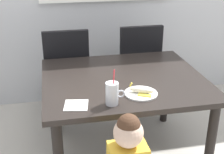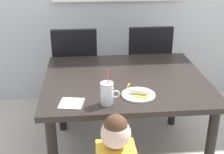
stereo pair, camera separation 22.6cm
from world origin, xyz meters
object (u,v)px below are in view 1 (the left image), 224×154
object	(u,v)px
milk_cup	(112,95)
peeled_banana	(142,91)
dining_table	(123,88)
dining_chair_left	(67,69)
dining_chair_right	(137,63)
snack_plate	(141,93)
paper_napkin	(76,105)

from	to	relation	value
milk_cup	peeled_banana	xyz separation A→B (m)	(0.23, 0.09, -0.04)
dining_table	dining_chair_left	world-z (taller)	dining_chair_left
dining_chair_left	peeled_banana	xyz separation A→B (m)	(0.45, -1.03, 0.21)
dining_table	dining_chair_left	xyz separation A→B (m)	(-0.40, 0.72, -0.09)
dining_chair_right	snack_plate	xyz separation A→B (m)	(-0.28, -1.04, 0.19)
milk_cup	dining_chair_right	bearing A→B (deg)	66.33
paper_napkin	dining_chair_right	bearing A→B (deg)	56.71
milk_cup	dining_table	bearing A→B (deg)	66.69
milk_cup	paper_napkin	size ratio (longest dim) A/B	1.67
dining_table	peeled_banana	world-z (taller)	peeled_banana
dining_table	snack_plate	size ratio (longest dim) A/B	5.41
dining_chair_right	paper_napkin	size ratio (longest dim) A/B	6.40
dining_chair_left	snack_plate	xyz separation A→B (m)	(0.45, -1.02, 0.19)
dining_table	snack_plate	xyz separation A→B (m)	(0.05, -0.31, 0.10)
peeled_banana	milk_cup	bearing A→B (deg)	-157.99
dining_table	peeled_banana	distance (m)	0.34
milk_cup	snack_plate	bearing A→B (deg)	23.74
dining_chair_right	paper_napkin	xyz separation A→B (m)	(-0.73, -1.11, 0.18)
dining_chair_left	paper_napkin	bearing A→B (deg)	89.72
dining_chair_left	dining_chair_right	distance (m)	0.73
dining_chair_right	peeled_banana	world-z (taller)	dining_chair_right
paper_napkin	snack_plate	bearing A→B (deg)	8.95
dining_chair_right	snack_plate	world-z (taller)	dining_chair_right
milk_cup	peeled_banana	bearing A→B (deg)	22.01
dining_chair_left	snack_plate	distance (m)	1.13
milk_cup	paper_napkin	world-z (taller)	milk_cup
milk_cup	snack_plate	xyz separation A→B (m)	(0.22, 0.10, -0.06)
dining_chair_left	peeled_banana	distance (m)	1.14
dining_chair_left	dining_table	bearing A→B (deg)	119.15
milk_cup	paper_napkin	bearing A→B (deg)	173.51
dining_table	paper_napkin	world-z (taller)	paper_napkin
milk_cup	peeled_banana	world-z (taller)	milk_cup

